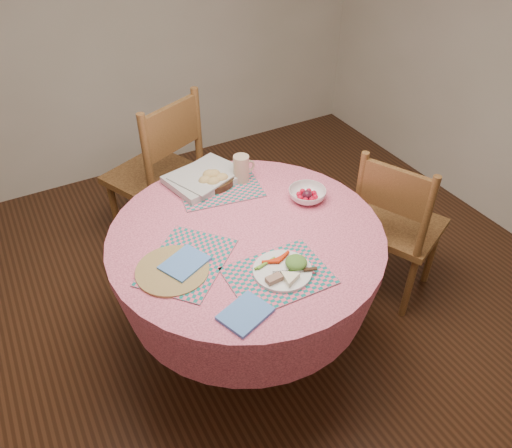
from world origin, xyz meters
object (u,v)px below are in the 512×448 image
at_px(wicker_trivet, 172,270).
at_px(dinner_plate, 285,269).
at_px(dining_table, 247,265).
at_px(bread_bowl, 213,180).
at_px(fruit_bowl, 307,195).
at_px(chair_right, 395,225).
at_px(latte_mug, 242,168).
at_px(chair_back, 160,172).

distance_m(wicker_trivet, dinner_plate, 0.46).
bearing_deg(wicker_trivet, dining_table, 10.85).
relative_size(bread_bowl, fruit_bowl, 1.07).
relative_size(chair_right, fruit_bowl, 4.36).
bearing_deg(chair_right, dinner_plate, 81.35).
relative_size(bread_bowl, latte_mug, 1.66).
height_order(dinner_plate, latte_mug, latte_mug).
distance_m(wicker_trivet, bread_bowl, 0.63).
relative_size(wicker_trivet, fruit_bowl, 1.39).
bearing_deg(chair_right, latte_mug, 33.67).
bearing_deg(chair_right, wicker_trivet, 66.04).
distance_m(chair_right, latte_mug, 0.89).
bearing_deg(chair_back, latte_mug, 88.36).
height_order(chair_back, bread_bowl, chair_back).
xyz_separation_m(chair_right, bread_bowl, (-0.85, 0.46, 0.30)).
bearing_deg(bread_bowl, dinner_plate, -91.23).
distance_m(dining_table, chair_right, 0.88).
distance_m(dining_table, chair_back, 0.98).
height_order(wicker_trivet, dinner_plate, dinner_plate).
bearing_deg(dinner_plate, dining_table, 92.67).
bearing_deg(chair_right, dining_table, 61.71).
height_order(chair_right, fruit_bowl, chair_right).
distance_m(chair_right, wicker_trivet, 1.29).
xyz_separation_m(dining_table, dinner_plate, (0.01, -0.30, 0.22)).
distance_m(chair_back, bread_bowl, 0.63).
relative_size(dining_table, chair_back, 1.19).
bearing_deg(chair_right, fruit_bowl, 50.25).
distance_m(chair_right, chair_back, 1.40).
bearing_deg(chair_back, chair_right, 108.77).
distance_m(chair_right, fruit_bowl, 0.59).
xyz_separation_m(dining_table, latte_mug, (0.18, 0.38, 0.27)).
height_order(chair_back, fruit_bowl, chair_back).
distance_m(chair_back, fruit_bowl, 1.03).
relative_size(chair_back, latte_mug, 7.54).
bearing_deg(dinner_plate, chair_right, 16.23).
height_order(dining_table, dinner_plate, dinner_plate).
height_order(wicker_trivet, bread_bowl, bread_bowl).
distance_m(latte_mug, fruit_bowl, 0.36).
xyz_separation_m(chair_back, bread_bowl, (0.10, -0.57, 0.24)).
bearing_deg(fruit_bowl, dinner_plate, -133.29).
relative_size(dinner_plate, fruit_bowl, 1.14).
xyz_separation_m(chair_right, fruit_bowl, (-0.50, 0.13, 0.29)).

